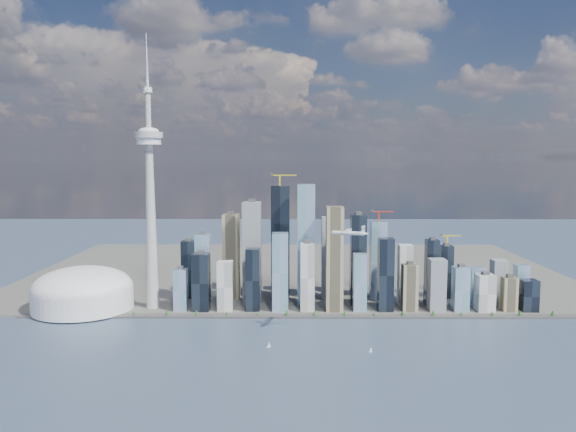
{
  "coord_description": "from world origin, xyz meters",
  "views": [
    {
      "loc": [
        -15.59,
        -816.94,
        310.54
      ],
      "look_at": [
        -21.6,
        260.0,
        197.77
      ],
      "focal_mm": 35.0,
      "sensor_mm": 36.0,
      "label": 1
    }
  ],
  "objects_px": {
    "airplane": "(349,233)",
    "sailboat_east": "(371,350)",
    "dome_stadium": "(83,291)",
    "needle_tower": "(150,195)",
    "sailboat_west": "(269,345)"
  },
  "relations": [
    {
      "from": "airplane",
      "to": "sailboat_east",
      "type": "bearing_deg",
      "value": -48.45
    },
    {
      "from": "needle_tower",
      "to": "airplane",
      "type": "relative_size",
      "value": 8.62
    },
    {
      "from": "dome_stadium",
      "to": "sailboat_west",
      "type": "distance_m",
      "value": 449.18
    },
    {
      "from": "dome_stadium",
      "to": "needle_tower",
      "type": "bearing_deg",
      "value": 4.09
    },
    {
      "from": "needle_tower",
      "to": "sailboat_east",
      "type": "xyz_separation_m",
      "value": [
        412.03,
        -255.38,
        -233.03
      ]
    },
    {
      "from": "needle_tower",
      "to": "airplane",
      "type": "distance_m",
      "value": 430.34
    },
    {
      "from": "airplane",
      "to": "sailboat_west",
      "type": "distance_m",
      "value": 229.14
    },
    {
      "from": "dome_stadium",
      "to": "sailboat_east",
      "type": "distance_m",
      "value": 605.22
    },
    {
      "from": "airplane",
      "to": "sailboat_east",
      "type": "height_order",
      "value": "airplane"
    },
    {
      "from": "dome_stadium",
      "to": "sailboat_east",
      "type": "height_order",
      "value": "dome_stadium"
    },
    {
      "from": "needle_tower",
      "to": "dome_stadium",
      "type": "xyz_separation_m",
      "value": [
        -140.0,
        -10.0,
        -196.4
      ]
    },
    {
      "from": "needle_tower",
      "to": "dome_stadium",
      "type": "height_order",
      "value": "needle_tower"
    },
    {
      "from": "needle_tower",
      "to": "airplane",
      "type": "xyz_separation_m",
      "value": [
        381.51,
        -192.44,
        -51.1
      ]
    },
    {
      "from": "dome_stadium",
      "to": "sailboat_east",
      "type": "xyz_separation_m",
      "value": [
        552.03,
        -245.38,
        -36.63
      ]
    },
    {
      "from": "needle_tower",
      "to": "dome_stadium",
      "type": "distance_m",
      "value": 241.4
    }
  ]
}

